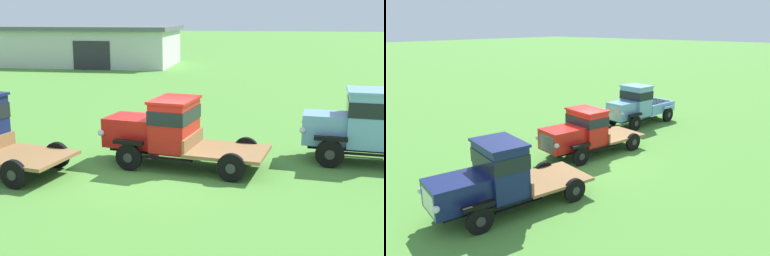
% 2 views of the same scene
% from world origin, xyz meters
% --- Properties ---
extents(ground_plane, '(240.00, 240.00, 0.00)m').
position_xyz_m(ground_plane, '(0.00, 0.00, 0.00)').
color(ground_plane, '#518E38').
extents(farm_shed, '(18.05, 8.96, 3.54)m').
position_xyz_m(farm_shed, '(-14.13, 29.50, 1.79)').
color(farm_shed, silver).
rests_on(farm_shed, ground).
extents(vintage_truck_second_in_line, '(5.36, 2.76, 2.12)m').
position_xyz_m(vintage_truck_second_in_line, '(0.12, 0.68, 1.11)').
color(vintage_truck_second_in_line, black).
rests_on(vintage_truck_second_in_line, ground).
extents(vintage_truck_midrow_center, '(4.98, 2.35, 2.35)m').
position_xyz_m(vintage_truck_midrow_center, '(6.51, 1.80, 1.16)').
color(vintage_truck_midrow_center, black).
rests_on(vintage_truck_midrow_center, ground).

